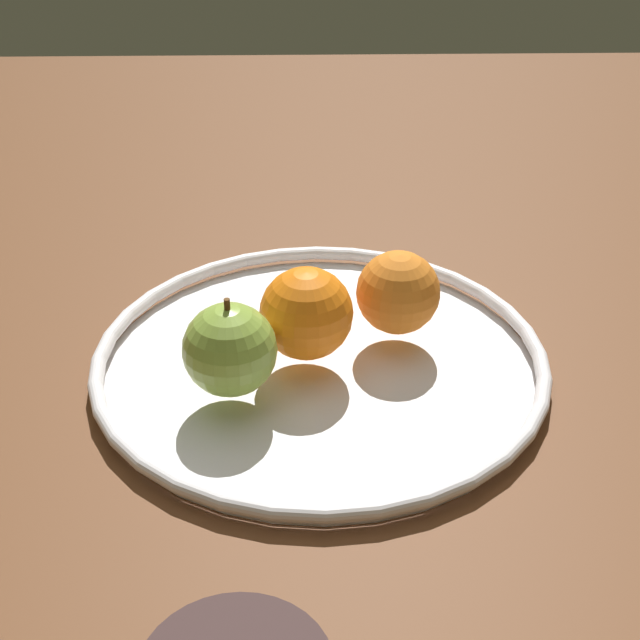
% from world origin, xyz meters
% --- Properties ---
extents(ground_plane, '(1.64, 1.64, 0.04)m').
position_xyz_m(ground_plane, '(0.00, 0.00, -0.02)').
color(ground_plane, brown).
extents(fruit_bowl, '(0.36, 0.36, 0.02)m').
position_xyz_m(fruit_bowl, '(0.00, 0.00, 0.01)').
color(fruit_bowl, silver).
rests_on(fruit_bowl, ground_plane).
extents(apple, '(0.07, 0.07, 0.08)m').
position_xyz_m(apple, '(0.05, -0.07, 0.05)').
color(apple, '#8BAD40').
rests_on(apple, fruit_bowl).
extents(orange_back_right, '(0.07, 0.07, 0.07)m').
position_xyz_m(orange_back_right, '(-0.00, -0.01, 0.05)').
color(orange_back_right, orange).
rests_on(orange_back_right, fruit_bowl).
extents(orange_front_left, '(0.07, 0.07, 0.07)m').
position_xyz_m(orange_front_left, '(-0.03, 0.06, 0.05)').
color(orange_front_left, orange).
rests_on(orange_front_left, fruit_bowl).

